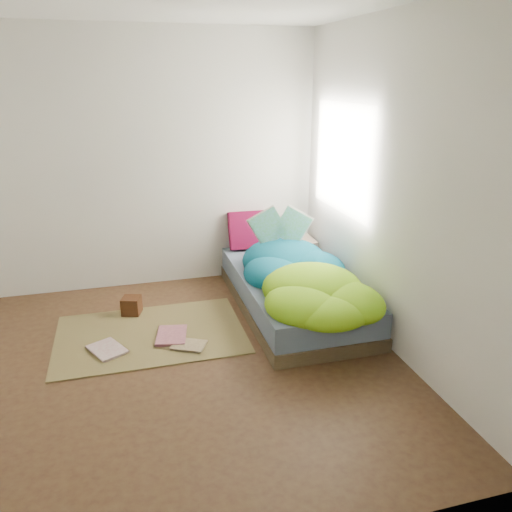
{
  "coord_description": "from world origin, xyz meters",
  "views": [
    {
      "loc": [
        -0.29,
        -3.42,
        2.11
      ],
      "look_at": [
        0.86,
        0.75,
        0.57
      ],
      "focal_mm": 35.0,
      "sensor_mm": 36.0,
      "label": 1
    }
  ],
  "objects_px": {
    "pillow_magenta": "(248,230)",
    "floor_book_a": "(94,355)",
    "bed": "(293,292)",
    "wooden_box": "(132,305)",
    "floor_book_b": "(157,336)",
    "open_book": "(281,217)"
  },
  "relations": [
    {
      "from": "wooden_box",
      "to": "floor_book_a",
      "type": "distance_m",
      "value": 0.78
    },
    {
      "from": "floor_book_a",
      "to": "floor_book_b",
      "type": "bearing_deg",
      "value": -9.67
    },
    {
      "from": "floor_book_a",
      "to": "wooden_box",
      "type": "bearing_deg",
      "value": 37.65
    },
    {
      "from": "pillow_magenta",
      "to": "wooden_box",
      "type": "relative_size",
      "value": 2.51
    },
    {
      "from": "open_book",
      "to": "floor_book_a",
      "type": "distance_m",
      "value": 2.13
    },
    {
      "from": "bed",
      "to": "wooden_box",
      "type": "bearing_deg",
      "value": 169.56
    },
    {
      "from": "bed",
      "to": "open_book",
      "type": "xyz_separation_m",
      "value": [
        -0.03,
        0.34,
        0.67
      ]
    },
    {
      "from": "open_book",
      "to": "wooden_box",
      "type": "height_order",
      "value": "open_book"
    },
    {
      "from": "bed",
      "to": "open_book",
      "type": "height_order",
      "value": "open_book"
    },
    {
      "from": "bed",
      "to": "floor_book_a",
      "type": "bearing_deg",
      "value": -166.88
    },
    {
      "from": "wooden_box",
      "to": "floor_book_a",
      "type": "relative_size",
      "value": 0.52
    },
    {
      "from": "pillow_magenta",
      "to": "floor_book_b",
      "type": "distance_m",
      "value": 1.7
    },
    {
      "from": "pillow_magenta",
      "to": "wooden_box",
      "type": "bearing_deg",
      "value": -151.83
    },
    {
      "from": "bed",
      "to": "floor_book_a",
      "type": "height_order",
      "value": "bed"
    },
    {
      "from": "bed",
      "to": "floor_book_b",
      "type": "distance_m",
      "value": 1.36
    },
    {
      "from": "bed",
      "to": "floor_book_b",
      "type": "height_order",
      "value": "bed"
    },
    {
      "from": "bed",
      "to": "open_book",
      "type": "distance_m",
      "value": 0.75
    },
    {
      "from": "pillow_magenta",
      "to": "wooden_box",
      "type": "xyz_separation_m",
      "value": [
        -1.3,
        -0.64,
        -0.45
      ]
    },
    {
      "from": "pillow_magenta",
      "to": "floor_book_a",
      "type": "relative_size",
      "value": 1.3
    },
    {
      "from": "open_book",
      "to": "floor_book_a",
      "type": "bearing_deg",
      "value": -147.05
    },
    {
      "from": "open_book",
      "to": "wooden_box",
      "type": "bearing_deg",
      "value": -167.63
    },
    {
      "from": "floor_book_a",
      "to": "open_book",
      "type": "bearing_deg",
      "value": -4.48
    }
  ]
}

